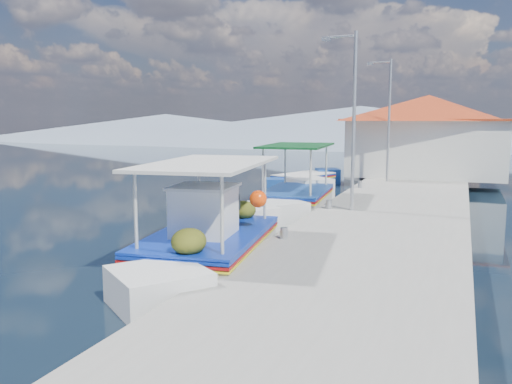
% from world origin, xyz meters
% --- Properties ---
extents(ground, '(160.00, 160.00, 0.00)m').
position_xyz_m(ground, '(0.00, 0.00, 0.00)').
color(ground, black).
rests_on(ground, ground).
extents(quay, '(5.00, 44.00, 0.50)m').
position_xyz_m(quay, '(5.90, 6.00, 0.25)').
color(quay, gray).
rests_on(quay, ground).
extents(bollards, '(0.20, 17.20, 0.30)m').
position_xyz_m(bollards, '(3.80, 5.25, 0.65)').
color(bollards, '#A5A8AD').
rests_on(bollards, quay).
extents(main_caique, '(3.27, 8.64, 2.87)m').
position_xyz_m(main_caique, '(2.28, -4.24, 0.55)').
color(main_caique, silver).
rests_on(main_caique, ground).
extents(caique_green_canopy, '(2.70, 7.71, 2.89)m').
position_xyz_m(caique_green_canopy, '(1.98, 4.19, 0.43)').
color(caique_green_canopy, silver).
rests_on(caique_green_canopy, ground).
extents(caique_blue_hull, '(3.17, 5.65, 1.08)m').
position_xyz_m(caique_blue_hull, '(0.27, 10.99, 0.29)').
color(caique_blue_hull, navy).
rests_on(caique_blue_hull, ground).
extents(caique_far, '(2.71, 6.65, 2.36)m').
position_xyz_m(caique_far, '(2.08, 17.92, 0.44)').
color(caique_far, silver).
rests_on(caique_far, ground).
extents(harbor_building, '(10.49, 10.49, 4.40)m').
position_xyz_m(harbor_building, '(6.20, 15.00, 2.78)').
color(harbor_building, silver).
rests_on(harbor_building, quay).
extents(lamp_post_near, '(1.21, 0.14, 6.00)m').
position_xyz_m(lamp_post_near, '(4.51, 2.00, 3.85)').
color(lamp_post_near, '#A5A8AD').
rests_on(lamp_post_near, quay).
extents(lamp_post_far, '(1.21, 0.14, 6.00)m').
position_xyz_m(lamp_post_far, '(4.51, 11.00, 3.85)').
color(lamp_post_far, '#A5A8AD').
rests_on(lamp_post_far, quay).
extents(mountain_ridge, '(171.40, 96.00, 5.50)m').
position_xyz_m(mountain_ridge, '(6.54, 56.00, 2.04)').
color(mountain_ridge, gray).
rests_on(mountain_ridge, ground).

